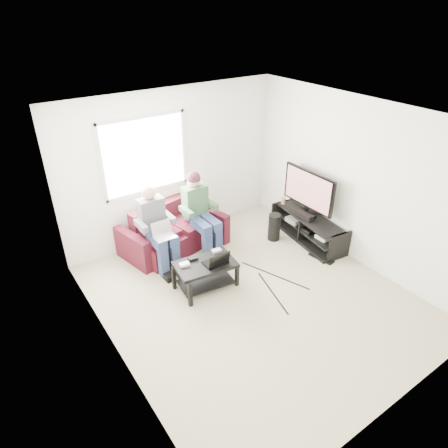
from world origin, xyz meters
The scene contains 26 objects.
floor centered at (0.00, 0.00, 0.00)m, with size 4.50×4.50×0.00m, color #B4AB8C.
ceiling centered at (0.00, 0.00, 2.60)m, with size 4.50×4.50×0.00m, color white.
wall_back centered at (0.00, 2.25, 1.30)m, with size 4.50×4.50×0.00m, color white.
wall_front centered at (0.00, -2.25, 1.30)m, with size 4.50×4.50×0.00m, color white.
wall_left centered at (-2.00, 0.00, 1.30)m, with size 4.50×4.50×0.00m, color white.
wall_right centered at (2.00, 0.00, 1.30)m, with size 4.50×4.50×0.00m, color white.
window centered at (-0.50, 2.23, 1.60)m, with size 1.48×0.04×1.28m.
sofa centered at (-0.31, 1.82, 0.29)m, with size 1.81×1.04×0.78m.
person_left centered at (-0.71, 1.55, 0.71)m, with size 0.40×0.70×1.31m.
person_right centered at (0.09, 1.57, 0.77)m, with size 0.40×0.71×1.36m.
laptop_silver centered at (-0.71, 1.29, 0.68)m, with size 0.32×0.22×0.24m, color silver, non-canonical shape.
coffee_table centered at (-0.43, 0.58, 0.32)m, with size 0.94×0.65×0.44m.
laptop_black centered at (-0.31, 0.50, 0.56)m, with size 0.34×0.24×0.24m, color black, non-canonical shape.
controller_a centered at (-0.71, 0.70, 0.46)m, with size 0.14×0.09×0.04m, color silver.
controller_b centered at (-0.53, 0.76, 0.46)m, with size 0.14×0.09×0.04m, color black.
controller_c centered at (-0.13, 0.73, 0.46)m, with size 0.14×0.09×0.04m, color gray.
tv_stand centered at (1.77, 0.66, 0.22)m, with size 0.63×1.51×0.48m.
tv centered at (1.77, 0.76, 0.94)m, with size 0.12×1.10×0.81m.
soundbar centered at (1.65, 0.76, 0.53)m, with size 0.12×0.50×0.10m, color black.
drink_cup centered at (1.72, 1.29, 0.54)m, with size 0.08×0.08×0.12m, color #9C6443.
console_white centered at (1.77, 0.26, 0.29)m, with size 0.30×0.22×0.06m, color silver.
console_grey centered at (1.77, 0.96, 0.30)m, with size 0.34×0.26×0.08m, color gray.
console_black centered at (1.77, 0.61, 0.29)m, with size 0.38×0.30×0.07m, color black.
subwoofer centered at (1.30, 1.04, 0.25)m, with size 0.22×0.22×0.49m, color black.
keyboard_floor centered at (1.55, 0.11, 0.01)m, with size 0.15×0.44×0.02m, color black.
end_table centered at (0.42, 1.98, 0.30)m, with size 0.38×0.38×0.67m.
Camera 1 is at (-2.92, -3.47, 3.83)m, focal length 32.00 mm.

